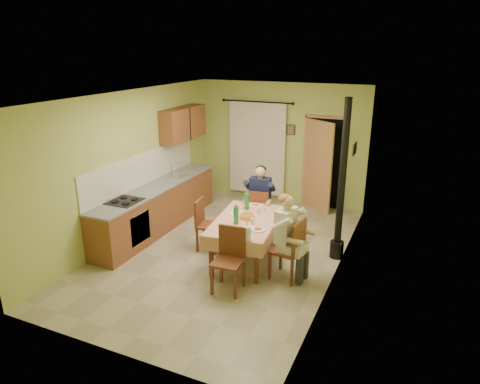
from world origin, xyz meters
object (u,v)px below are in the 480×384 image
at_px(dining_table, 246,240).
at_px(chair_left, 209,235).
at_px(chair_far, 259,222).
at_px(man_right, 288,227).
at_px(man_far, 260,193).
at_px(chair_near, 228,273).
at_px(stove_flue, 340,203).
at_px(chair_right, 287,261).

height_order(dining_table, chair_left, chair_left).
bearing_deg(chair_far, man_right, -61.41).
relative_size(man_far, man_right, 1.00).
bearing_deg(chair_far, chair_near, -89.71).
bearing_deg(chair_far, man_far, 90.00).
bearing_deg(man_far, stove_flue, -19.00).
bearing_deg(dining_table, chair_right, -26.58).
distance_m(dining_table, chair_near, 1.03).
height_order(dining_table, man_far, man_far).
height_order(chair_right, stove_flue, stove_flue).
xyz_separation_m(chair_near, chair_left, (-0.92, 1.11, -0.00)).
relative_size(chair_left, stove_flue, 0.34).
xyz_separation_m(chair_right, chair_left, (-1.63, 0.39, -0.00)).
bearing_deg(man_far, chair_right, -61.27).
bearing_deg(chair_near, dining_table, -86.32).
bearing_deg(stove_flue, chair_near, -126.36).
bearing_deg(dining_table, stove_flue, 20.50).
height_order(chair_near, man_far, man_far).
relative_size(chair_right, stove_flue, 0.36).
bearing_deg(man_far, dining_table, -89.18).
distance_m(dining_table, man_far, 1.17).
height_order(chair_far, chair_near, chair_near).
bearing_deg(stove_flue, man_far, 169.01).
bearing_deg(dining_table, man_right, -26.78).
distance_m(dining_table, stove_flue, 1.73).
height_order(chair_far, man_far, man_far).
bearing_deg(dining_table, man_far, 92.01).
bearing_deg(chair_left, stove_flue, 98.79).
xyz_separation_m(chair_near, chair_right, (0.71, 0.71, 0.00)).
relative_size(chair_near, chair_left, 1.04).
height_order(dining_table, stove_flue, stove_flue).
distance_m(chair_left, stove_flue, 2.42).
bearing_deg(dining_table, chair_far, 92.02).
bearing_deg(chair_right, chair_far, 45.39).
relative_size(dining_table, chair_near, 1.82).
relative_size(chair_left, man_far, 0.69).
xyz_separation_m(dining_table, chair_right, (0.85, -0.30, -0.09)).
bearing_deg(man_far, chair_far, -90.00).
bearing_deg(chair_near, chair_far, -85.78).
bearing_deg(chair_right, dining_table, 78.66).
distance_m(chair_far, man_right, 1.76).
distance_m(man_far, man_right, 1.68).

